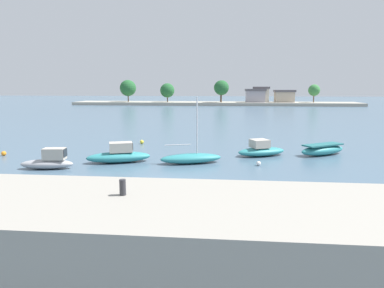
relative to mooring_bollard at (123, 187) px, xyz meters
The scene contains 12 objects.
ground_plane 9.78m from the mooring_bollard, 94.36° to the left, with size 400.00×400.00×0.00m, color #476075.
seawall_embankment 1.68m from the mooring_bollard, 148.49° to the right, with size 60.34×5.80×2.33m, color gray.
mooring_bollard is the anchor object (origin of this frame).
moored_boat_0 16.29m from the mooring_bollard, 126.67° to the left, with size 4.05×1.76×1.57m.
moored_boat_1 16.64m from the mooring_bollard, 107.96° to the left, with size 5.41×3.28×1.65m.
moored_boat_2 16.13m from the mooring_bollard, 87.18° to the left, with size 5.23×3.04×5.32m.
moored_boat_3 20.84m from the mooring_bollard, 71.15° to the left, with size 4.81×3.44×1.49m.
moored_boat_4 24.06m from the mooring_bollard, 59.19° to the left, with size 4.93×3.93×1.00m.
mooring_buoy_0 16.93m from the mooring_bollard, 68.47° to the left, with size 0.36×0.36×0.36m, color white.
mooring_buoy_1 25.79m from the mooring_bollard, 102.36° to the left, with size 0.42×0.42×0.42m, color yellow.
mooring_buoy_2 23.87m from the mooring_bollard, 133.06° to the left, with size 0.42×0.42×0.42m, color orange.
distant_shoreline 105.65m from the mooring_bollard, 89.85° to the left, with size 93.08×11.93×8.21m.
Camera 1 is at (4.38, -21.17, 6.16)m, focal length 33.01 mm.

